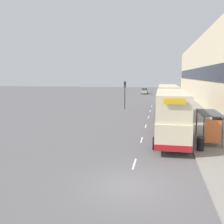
# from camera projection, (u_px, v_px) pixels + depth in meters

# --- Properties ---
(ground_plane) EXTENTS (220.00, 220.00, 0.00)m
(ground_plane) POSITION_uv_depth(u_px,v_px,m) (128.00, 185.00, 12.97)
(ground_plane) COLOR #5B595B
(pavement) EXTENTS (5.00, 93.00, 0.14)m
(pavement) POSITION_uv_depth(u_px,v_px,m) (186.00, 104.00, 49.12)
(pavement) COLOR gray
(pavement) RESTS_ON ground_plane
(terrace_facade) EXTENTS (3.10, 93.00, 13.35)m
(terrace_facade) POSITION_uv_depth(u_px,v_px,m) (209.00, 70.00, 47.41)
(terrace_facade) COLOR #C6B793
(terrace_facade) RESTS_ON ground_plane
(lane_mark_0) EXTENTS (0.12, 2.00, 0.01)m
(lane_mark_0) POSITION_uv_depth(u_px,v_px,m) (134.00, 164.00, 16.15)
(lane_mark_0) COLOR silver
(lane_mark_0) RESTS_ON ground_plane
(lane_mark_1) EXTENTS (0.12, 2.00, 0.01)m
(lane_mark_1) POSITION_uv_depth(u_px,v_px,m) (142.00, 140.00, 22.16)
(lane_mark_1) COLOR silver
(lane_mark_1) RESTS_ON ground_plane
(lane_mark_2) EXTENTS (0.12, 2.00, 0.01)m
(lane_mark_2) POSITION_uv_depth(u_px,v_px,m) (146.00, 126.00, 28.18)
(lane_mark_2) COLOR silver
(lane_mark_2) RESTS_ON ground_plane
(lane_mark_3) EXTENTS (0.12, 2.00, 0.01)m
(lane_mark_3) POSITION_uv_depth(u_px,v_px,m) (148.00, 117.00, 34.20)
(lane_mark_3) COLOR silver
(lane_mark_3) RESTS_ON ground_plane
(lane_mark_4) EXTENTS (0.12, 2.00, 0.01)m
(lane_mark_4) POSITION_uv_depth(u_px,v_px,m) (150.00, 111.00, 40.21)
(lane_mark_4) COLOR silver
(lane_mark_4) RESTS_ON ground_plane
(lane_mark_5) EXTENTS (0.12, 2.00, 0.01)m
(lane_mark_5) POSITION_uv_depth(u_px,v_px,m) (152.00, 106.00, 46.23)
(lane_mark_5) COLOR silver
(lane_mark_5) RESTS_ON ground_plane
(bus_shelter) EXTENTS (1.60, 4.20, 2.48)m
(bus_shelter) POSITION_uv_depth(u_px,v_px,m) (212.00, 122.00, 20.65)
(bus_shelter) COLOR #4C4C51
(bus_shelter) RESTS_ON ground_plane
(double_decker_bus_near) EXTENTS (2.85, 10.34, 4.30)m
(double_decker_bus_near) POSITION_uv_depth(u_px,v_px,m) (171.00, 115.00, 21.79)
(double_decker_bus_near) COLOR beige
(double_decker_bus_near) RESTS_ON ground_plane
(double_decker_bus_ahead) EXTENTS (2.85, 11.21, 4.30)m
(double_decker_bus_ahead) POSITION_uv_depth(u_px,v_px,m) (168.00, 100.00, 34.29)
(double_decker_bus_ahead) COLOR beige
(double_decker_bus_ahead) RESTS_ON ground_plane
(car_0) EXTENTS (2.08, 4.28, 1.83)m
(car_0) POSITION_uv_depth(u_px,v_px,m) (162.00, 93.00, 66.82)
(car_0) COLOR silver
(car_0) RESTS_ON ground_plane
(car_1) EXTENTS (1.97, 4.19, 1.81)m
(car_1) POSITION_uv_depth(u_px,v_px,m) (144.00, 91.00, 77.25)
(car_1) COLOR #B7B799
(car_1) RESTS_ON ground_plane
(car_2) EXTENTS (1.95, 4.30, 1.66)m
(car_2) POSITION_uv_depth(u_px,v_px,m) (168.00, 100.00, 49.47)
(car_2) COLOR maroon
(car_2) RESTS_ON ground_plane
(litter_bin) EXTENTS (0.55, 0.55, 1.05)m
(litter_bin) POSITION_uv_depth(u_px,v_px,m) (200.00, 144.00, 18.48)
(litter_bin) COLOR black
(litter_bin) RESTS_ON ground_plane
(traffic_light_far_kerb) EXTENTS (0.30, 0.32, 4.74)m
(traffic_light_far_kerb) POSITION_uv_depth(u_px,v_px,m) (125.00, 90.00, 42.13)
(traffic_light_far_kerb) COLOR black
(traffic_light_far_kerb) RESTS_ON ground_plane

